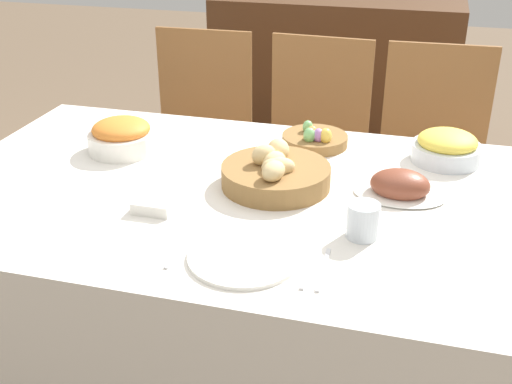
{
  "coord_description": "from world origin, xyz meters",
  "views": [
    {
      "loc": [
        0.41,
        -1.54,
        1.52
      ],
      "look_at": [
        0.02,
        -0.08,
        0.76
      ],
      "focal_mm": 45.0,
      "sensor_mm": 36.0,
      "label": 1
    }
  ],
  "objects_px": {
    "bread_basket": "(275,173)",
    "spoon": "(323,269)",
    "knife": "(310,268)",
    "butter_dish": "(153,207)",
    "dinner_plate": "(244,257)",
    "carrot_bowl": "(122,136)",
    "sideboard": "(333,88)",
    "ham_platter": "(400,187)",
    "fork": "(181,249)",
    "egg_basket": "(315,139)",
    "chair_far_left": "(198,135)",
    "chair_far_center": "(311,147)",
    "pineapple_bowl": "(447,147)",
    "drinking_cup": "(363,221)",
    "chair_far_right": "(431,159)"
  },
  "relations": [
    {
      "from": "chair_far_left",
      "to": "sideboard",
      "type": "distance_m",
      "value": 1.03
    },
    {
      "from": "bread_basket",
      "to": "dinner_plate",
      "type": "xyz_separation_m",
      "value": [
        0.02,
        -0.39,
        -0.04
      ]
    },
    {
      "from": "butter_dish",
      "to": "drinking_cup",
      "type": "bearing_deg",
      "value": 1.66
    },
    {
      "from": "knife",
      "to": "spoon",
      "type": "bearing_deg",
      "value": 1.26
    },
    {
      "from": "dinner_plate",
      "to": "spoon",
      "type": "distance_m",
      "value": 0.19
    },
    {
      "from": "knife",
      "to": "spoon",
      "type": "height_order",
      "value": "same"
    },
    {
      "from": "chair_far_right",
      "to": "carrot_bowl",
      "type": "relative_size",
      "value": 4.34
    },
    {
      "from": "ham_platter",
      "to": "carrot_bowl",
      "type": "xyz_separation_m",
      "value": [
        -0.87,
        0.09,
        0.02
      ]
    },
    {
      "from": "egg_basket",
      "to": "butter_dish",
      "type": "distance_m",
      "value": 0.65
    },
    {
      "from": "ham_platter",
      "to": "butter_dish",
      "type": "distance_m",
      "value": 0.67
    },
    {
      "from": "chair_far_center",
      "to": "ham_platter",
      "type": "bearing_deg",
      "value": -61.34
    },
    {
      "from": "drinking_cup",
      "to": "chair_far_left",
      "type": "bearing_deg",
      "value": 127.56
    },
    {
      "from": "dinner_plate",
      "to": "butter_dish",
      "type": "xyz_separation_m",
      "value": [
        -0.29,
        0.16,
        0.01
      ]
    },
    {
      "from": "ham_platter",
      "to": "fork",
      "type": "bearing_deg",
      "value": -138.45
    },
    {
      "from": "egg_basket",
      "to": "dinner_plate",
      "type": "bearing_deg",
      "value": -92.65
    },
    {
      "from": "drinking_cup",
      "to": "butter_dish",
      "type": "height_order",
      "value": "drinking_cup"
    },
    {
      "from": "knife",
      "to": "butter_dish",
      "type": "xyz_separation_m",
      "value": [
        -0.45,
        0.16,
        0.01
      ]
    },
    {
      "from": "chair_far_left",
      "to": "knife",
      "type": "distance_m",
      "value": 1.44
    },
    {
      "from": "fork",
      "to": "drinking_cup",
      "type": "distance_m",
      "value": 0.44
    },
    {
      "from": "egg_basket",
      "to": "pineapple_bowl",
      "type": "bearing_deg",
      "value": -2.52
    },
    {
      "from": "chair_far_center",
      "to": "bread_basket",
      "type": "xyz_separation_m",
      "value": [
        0.05,
        -0.84,
        0.26
      ]
    },
    {
      "from": "chair_far_right",
      "to": "pineapple_bowl",
      "type": "xyz_separation_m",
      "value": [
        0.03,
        -0.53,
        0.26
      ]
    },
    {
      "from": "chair_far_center",
      "to": "chair_far_left",
      "type": "bearing_deg",
      "value": -177.02
    },
    {
      "from": "chair_far_center",
      "to": "bread_basket",
      "type": "relative_size",
      "value": 3.03
    },
    {
      "from": "carrot_bowl",
      "to": "sideboard",
      "type": "bearing_deg",
      "value": 75.26
    },
    {
      "from": "pineapple_bowl",
      "to": "ham_platter",
      "type": "bearing_deg",
      "value": -113.56
    },
    {
      "from": "bread_basket",
      "to": "dinner_plate",
      "type": "height_order",
      "value": "bread_basket"
    },
    {
      "from": "knife",
      "to": "chair_far_left",
      "type": "bearing_deg",
      "value": 121.54
    },
    {
      "from": "pineapple_bowl",
      "to": "drinking_cup",
      "type": "relative_size",
      "value": 2.4
    },
    {
      "from": "sideboard",
      "to": "knife",
      "type": "height_order",
      "value": "sideboard"
    },
    {
      "from": "chair_far_left",
      "to": "bread_basket",
      "type": "relative_size",
      "value": 3.03
    },
    {
      "from": "carrot_bowl",
      "to": "butter_dish",
      "type": "bearing_deg",
      "value": -54.14
    },
    {
      "from": "butter_dish",
      "to": "chair_far_left",
      "type": "bearing_deg",
      "value": 104.24
    },
    {
      "from": "egg_basket",
      "to": "spoon",
      "type": "bearing_deg",
      "value": -78.06
    },
    {
      "from": "dinner_plate",
      "to": "knife",
      "type": "bearing_deg",
      "value": 0.0
    },
    {
      "from": "chair_far_center",
      "to": "ham_platter",
      "type": "xyz_separation_m",
      "value": [
        0.39,
        -0.81,
        0.25
      ]
    },
    {
      "from": "chair_far_center",
      "to": "butter_dish",
      "type": "distance_m",
      "value": 1.12
    },
    {
      "from": "bread_basket",
      "to": "spoon",
      "type": "height_order",
      "value": "bread_basket"
    },
    {
      "from": "chair_far_left",
      "to": "fork",
      "type": "height_order",
      "value": "chair_far_left"
    },
    {
      "from": "chair_far_right",
      "to": "spoon",
      "type": "height_order",
      "value": "chair_far_right"
    },
    {
      "from": "bread_basket",
      "to": "spoon",
      "type": "relative_size",
      "value": 1.76
    },
    {
      "from": "carrot_bowl",
      "to": "dinner_plate",
      "type": "xyz_separation_m",
      "value": [
        0.55,
        -0.52,
        -0.05
      ]
    },
    {
      "from": "chair_far_left",
      "to": "pineapple_bowl",
      "type": "distance_m",
      "value": 1.17
    },
    {
      "from": "butter_dish",
      "to": "knife",
      "type": "bearing_deg",
      "value": -19.4
    },
    {
      "from": "dinner_plate",
      "to": "knife",
      "type": "xyz_separation_m",
      "value": [
        0.16,
        0.0,
        -0.0
      ]
    },
    {
      "from": "egg_basket",
      "to": "drinking_cup",
      "type": "distance_m",
      "value": 0.59
    },
    {
      "from": "carrot_bowl",
      "to": "fork",
      "type": "height_order",
      "value": "carrot_bowl"
    },
    {
      "from": "fork",
      "to": "knife",
      "type": "bearing_deg",
      "value": 1.26
    },
    {
      "from": "fork",
      "to": "drinking_cup",
      "type": "relative_size",
      "value": 1.99
    },
    {
      "from": "chair_far_left",
      "to": "dinner_plate",
      "type": "bearing_deg",
      "value": -66.57
    }
  ]
}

